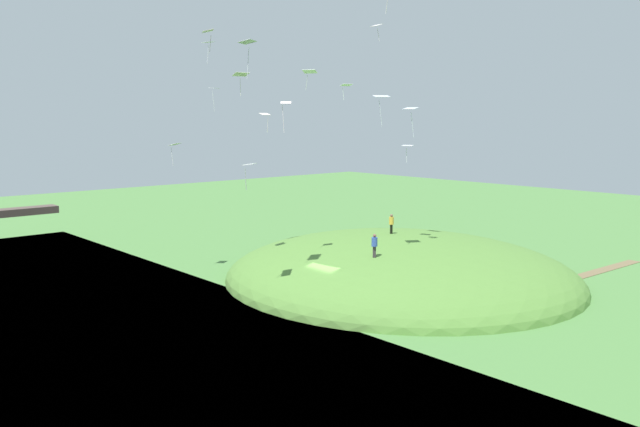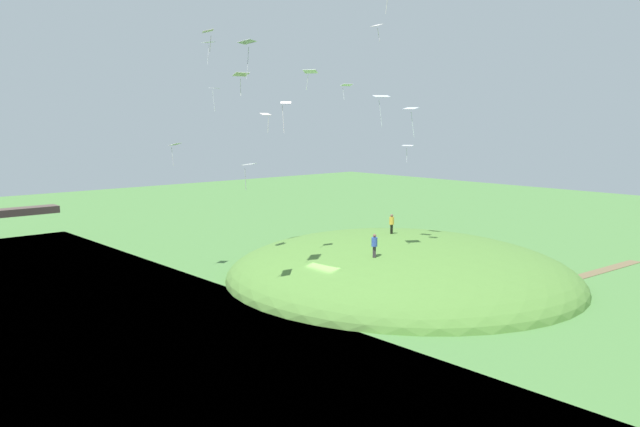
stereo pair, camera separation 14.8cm
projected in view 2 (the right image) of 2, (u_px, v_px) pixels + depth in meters
name	position (u px, v px, depth m)	size (l,w,h in m)	color
ground_plane	(331.00, 300.00, 43.93)	(160.00, 160.00, 0.00)	#4E803F
grass_hill	(400.00, 279.00, 49.93)	(26.34, 27.76, 6.63)	#558438
dirt_path	(606.00, 270.00, 52.92)	(10.34, 1.05, 0.04)	brown
person_watching_kites	(392.00, 221.00, 50.68)	(0.40, 0.40, 1.56)	black
person_near_shore	(374.00, 243.00, 43.66)	(0.57, 0.57, 1.61)	#383135
kite_0	(411.00, 110.00, 48.53)	(0.91, 1.18, 2.25)	white
kite_1	(310.00, 72.00, 56.92)	(1.32, 1.44, 1.74)	white
kite_3	(249.00, 165.00, 39.39)	(1.20, 1.14, 1.66)	silver
kite_4	(346.00, 86.00, 50.22)	(0.99, 0.80, 1.23)	white
kite_5	(377.00, 26.00, 50.39)	(0.66, 0.93, 1.33)	silver
kite_6	(408.00, 146.00, 47.04)	(0.83, 0.95, 1.29)	silver
kite_7	(208.00, 32.00, 43.12)	(1.15, 1.29, 1.51)	white
kite_8	(247.00, 43.00, 37.66)	(1.40, 1.28, 2.24)	white
kite_9	(266.00, 115.00, 57.09)	(0.93, 0.64, 1.74)	silver
kite_10	(214.00, 90.00, 50.01)	(0.88, 0.77, 1.84)	white
kite_11	(241.00, 75.00, 48.13)	(1.24, 0.96, 1.74)	silver
kite_12	(381.00, 98.00, 42.08)	(1.28, 1.15, 2.05)	silver
kite_13	(175.00, 145.00, 50.32)	(1.19, 1.09, 1.79)	white
kite_14	(208.00, 43.00, 50.71)	(0.81, 1.04, 1.77)	white
kite_15	(285.00, 106.00, 42.55)	(0.85, 0.83, 2.07)	white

